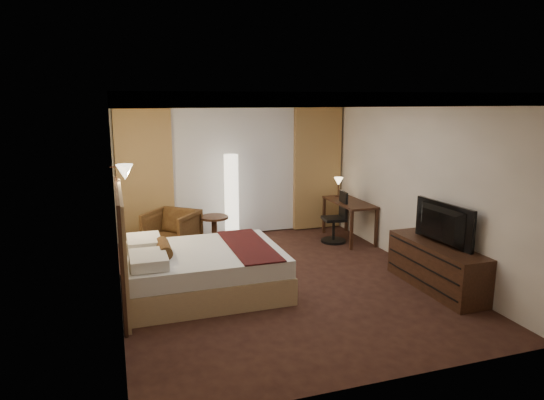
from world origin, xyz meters
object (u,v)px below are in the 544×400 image
object	(u,v)px
floor_lamp	(232,198)
bed	(205,271)
side_table	(214,232)
office_chair	(334,217)
armchair	(172,229)
desk	(349,221)
dresser	(436,266)
television	(438,222)

from	to	relation	value
floor_lamp	bed	bearing A→B (deg)	-112.62
side_table	office_chair	world-z (taller)	office_chair
side_table	floor_lamp	xyz separation A→B (m)	(0.38, 0.23, 0.55)
armchair	desk	distance (m)	3.30
armchair	dresser	xyz separation A→B (m)	(3.34, -2.87, -0.08)
side_table	bed	bearing A→B (deg)	-105.36
floor_lamp	desk	bearing A→B (deg)	-15.42
armchair	floor_lamp	size ratio (longest dim) A/B	0.49
office_chair	television	size ratio (longest dim) A/B	0.87
bed	floor_lamp	xyz separation A→B (m)	(0.94, 2.27, 0.52)
desk	television	bearing A→B (deg)	-89.55
bed	armchair	size ratio (longest dim) A/B	2.59
television	dresser	bearing A→B (deg)	-94.06
side_table	dresser	xyz separation A→B (m)	(2.57, -2.93, 0.04)
side_table	desk	world-z (taller)	desk
floor_lamp	side_table	bearing A→B (deg)	-149.18
armchair	office_chair	world-z (taller)	office_chair
bed	office_chair	xyz separation A→B (m)	(2.74, 1.63, 0.17)
office_chair	dresser	distance (m)	2.56
dresser	television	world-z (taller)	television
office_chair	armchair	bearing A→B (deg)	-179.96
bed	side_table	world-z (taller)	bed
bed	armchair	xyz separation A→B (m)	(-0.21, 1.97, 0.10)
armchair	office_chair	distance (m)	2.97
dresser	side_table	bearing A→B (deg)	131.25
side_table	television	xyz separation A→B (m)	(2.54, -2.93, 0.69)
television	office_chair	bearing A→B (deg)	4.06
office_chair	television	world-z (taller)	television
armchair	side_table	world-z (taller)	armchair
desk	dresser	size ratio (longest dim) A/B	0.75
desk	side_table	bearing A→B (deg)	171.88
office_chair	dresser	world-z (taller)	office_chair
floor_lamp	dresser	bearing A→B (deg)	-55.33
armchair	floor_lamp	bearing A→B (deg)	53.52
desk	armchair	bearing A→B (deg)	174.88
dresser	office_chair	bearing A→B (deg)	98.78
bed	floor_lamp	size ratio (longest dim) A/B	1.27
bed	side_table	bearing A→B (deg)	74.64
floor_lamp	desk	distance (m)	2.26
side_table	desk	distance (m)	2.55
side_table	floor_lamp	size ratio (longest dim) A/B	0.34
floor_lamp	television	world-z (taller)	floor_lamp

